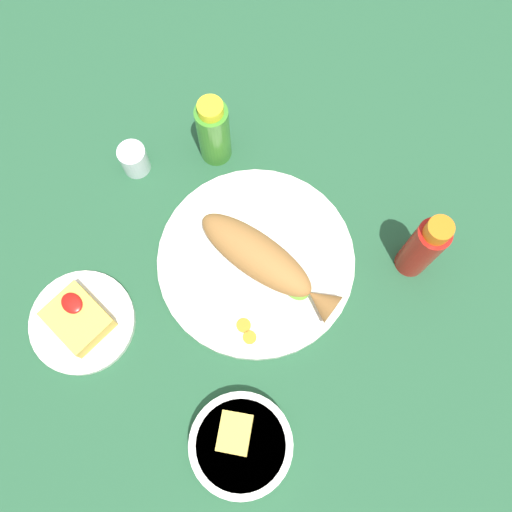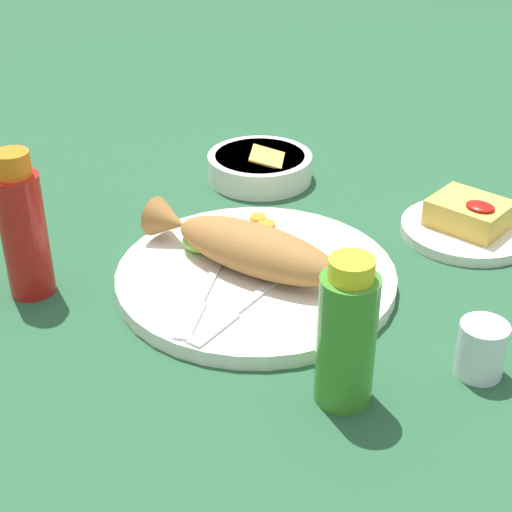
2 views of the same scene
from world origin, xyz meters
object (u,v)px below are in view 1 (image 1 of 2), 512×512
(main_plate, at_px, (256,261))
(hot_sauce_bottle_green, at_px, (214,132))
(fried_fish, at_px, (264,260))
(fork_near, at_px, (270,213))
(fork_far, at_px, (294,227))
(side_plate_fries, at_px, (82,322))
(guacamole_bowl, at_px, (241,445))
(salt_cup, at_px, (134,160))
(hot_sauce_bottle_red, at_px, (423,247))

(main_plate, relative_size, hot_sauce_bottle_green, 2.14)
(fried_fish, bearing_deg, main_plate, 0.00)
(main_plate, height_order, fork_near, fork_near)
(fried_fish, height_order, fork_far, fried_fish)
(main_plate, distance_m, fried_fish, 0.04)
(fork_near, relative_size, side_plate_fries, 1.07)
(fried_fish, xyz_separation_m, fork_near, (0.06, -0.07, -0.03))
(side_plate_fries, xyz_separation_m, guacamole_bowl, (-0.32, -0.05, 0.02))
(main_plate, distance_m, salt_cup, 0.28)
(salt_cup, distance_m, side_plate_fries, 0.29)
(guacamole_bowl, bearing_deg, side_plate_fries, 8.30)
(salt_cup, xyz_separation_m, side_plate_fries, (-0.15, 0.25, -0.02))
(hot_sauce_bottle_green, bearing_deg, fork_far, 176.26)
(main_plate, xyz_separation_m, hot_sauce_bottle_red, (-0.19, -0.18, 0.07))
(hot_sauce_bottle_red, relative_size, side_plate_fries, 1.02)
(hot_sauce_bottle_green, xyz_separation_m, salt_cup, (0.08, 0.12, -0.05))
(hot_sauce_bottle_red, bearing_deg, guacamole_bowl, 90.38)
(fork_far, height_order, hot_sauce_bottle_red, hot_sauce_bottle_red)
(salt_cup, bearing_deg, hot_sauce_bottle_red, -156.27)
(fork_near, height_order, guacamole_bowl, guacamole_bowl)
(main_plate, height_order, fork_far, fork_far)
(main_plate, relative_size, side_plate_fries, 1.93)
(side_plate_fries, bearing_deg, fried_fish, -118.06)
(fried_fish, bearing_deg, hot_sauce_bottle_green, -32.02)
(fried_fish, distance_m, side_plate_fries, 0.32)
(fork_near, bearing_deg, fried_fish, -147.85)
(fork_near, distance_m, hot_sauce_bottle_red, 0.26)
(fork_near, bearing_deg, side_plate_fries, 159.85)
(main_plate, xyz_separation_m, side_plate_fries, (0.13, 0.27, -0.00))
(salt_cup, height_order, guacamole_bowl, salt_cup)
(fork_near, xyz_separation_m, guacamole_bowl, (-0.23, 0.30, 0.00))
(side_plate_fries, bearing_deg, fork_far, -110.82)
(main_plate, height_order, fried_fish, fried_fish)
(hot_sauce_bottle_green, height_order, side_plate_fries, hot_sauce_bottle_green)
(fried_fish, bearing_deg, guacamole_bowl, 119.66)
(fork_near, distance_m, fork_far, 0.05)
(fork_far, height_order, guacamole_bowl, guacamole_bowl)
(fork_near, bearing_deg, main_plate, -157.25)
(main_plate, height_order, hot_sauce_bottle_red, hot_sauce_bottle_red)
(fork_far, bearing_deg, side_plate_fries, 130.28)
(side_plate_fries, bearing_deg, main_plate, -115.58)
(fork_near, xyz_separation_m, hot_sauce_bottle_green, (0.16, -0.02, 0.05))
(salt_cup, xyz_separation_m, guacamole_bowl, (-0.47, 0.21, -0.00))
(fork_far, distance_m, hot_sauce_bottle_green, 0.21)
(fried_fish, relative_size, fork_far, 1.59)
(fried_fish, relative_size, salt_cup, 4.60)
(hot_sauce_bottle_red, relative_size, hot_sauce_bottle_green, 1.13)
(main_plate, height_order, side_plate_fries, main_plate)
(main_plate, bearing_deg, hot_sauce_bottle_red, -135.51)
(fork_near, height_order, fork_far, same)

